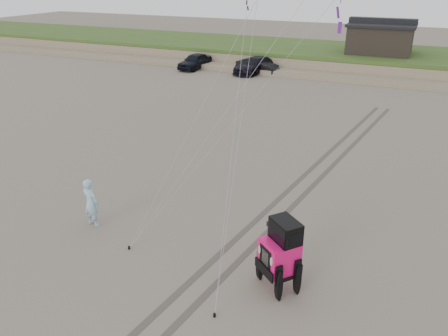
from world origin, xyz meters
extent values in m
plane|color=#6B6054|center=(0.00, 0.00, 0.00)|extent=(160.00, 160.00, 0.00)
cube|color=#7A6B54|center=(0.00, 38.00, 0.70)|extent=(160.00, 12.00, 1.40)
cube|color=#2D4719|center=(0.00, 38.00, 1.55)|extent=(160.00, 12.00, 0.35)
cube|color=#7A6B54|center=(0.00, 31.50, 0.25)|extent=(160.00, 3.50, 0.50)
cube|color=black|center=(2.00, 37.00, 3.03)|extent=(6.00, 5.00, 2.60)
cube|color=black|center=(2.00, 37.00, 4.45)|extent=(6.40, 5.40, 0.25)
cube|color=black|center=(2.00, 37.00, 4.83)|extent=(6.40, 1.20, 0.50)
imported|color=black|center=(-15.25, 29.95, 0.78)|extent=(2.22, 4.72, 1.56)
imported|color=black|center=(-8.70, 30.83, 0.72)|extent=(4.54, 2.24, 1.43)
imported|color=black|center=(-8.86, 30.50, 0.77)|extent=(3.53, 5.71, 1.54)
imported|color=#8EC8DC|center=(-4.77, 1.11, 1.01)|extent=(0.78, 0.56, 2.01)
cylinder|color=black|center=(-2.49, 0.28, 0.06)|extent=(0.08, 0.08, 0.12)
cylinder|color=black|center=(1.82, -1.55, 0.06)|extent=(0.08, 0.08, 0.12)
cube|color=#4C443D|center=(1.60, 8.00, 0.00)|extent=(4.42, 29.74, 0.01)
cube|color=#4C443D|center=(2.40, 8.00, 0.00)|extent=(4.42, 29.74, 0.01)
camera|label=1|loc=(6.09, -10.43, 9.24)|focal=35.00mm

